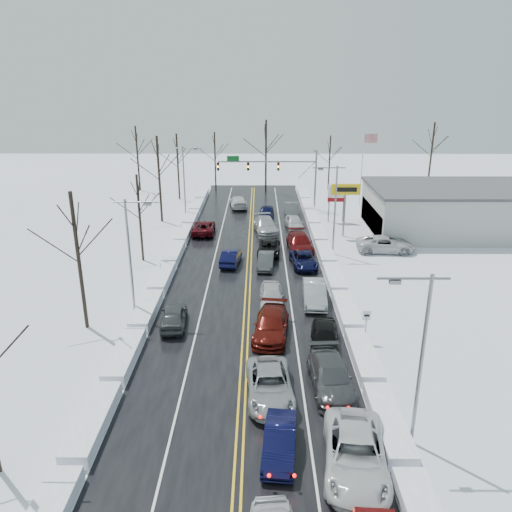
{
  "coord_description": "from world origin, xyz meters",
  "views": [
    {
      "loc": [
        0.93,
        -38.16,
        17.11
      ],
      "look_at": [
        0.69,
        2.32,
        2.5
      ],
      "focal_mm": 35.0,
      "sensor_mm": 36.0,
      "label": 1
    }
  ],
  "objects_px": {
    "flagpole": "(363,164)",
    "dealership_building": "(458,209)",
    "traffic_signal_mast": "(278,169)",
    "oncoming_car_0": "(231,264)",
    "tires_plus_sign": "(346,193)"
  },
  "relations": [
    {
      "from": "traffic_signal_mast",
      "to": "tires_plus_sign",
      "type": "distance_m",
      "value": 13.92
    },
    {
      "from": "dealership_building",
      "to": "oncoming_car_0",
      "type": "height_order",
      "value": "dealership_building"
    },
    {
      "from": "flagpole",
      "to": "oncoming_car_0",
      "type": "distance_m",
      "value": 29.18
    },
    {
      "from": "dealership_building",
      "to": "oncoming_car_0",
      "type": "bearing_deg",
      "value": -156.8
    },
    {
      "from": "tires_plus_sign",
      "to": "dealership_building",
      "type": "height_order",
      "value": "tires_plus_sign"
    },
    {
      "from": "dealership_building",
      "to": "oncoming_car_0",
      "type": "xyz_separation_m",
      "value": [
        -25.73,
        -11.03,
        -2.66
      ]
    },
    {
      "from": "traffic_signal_mast",
      "to": "oncoming_car_0",
      "type": "bearing_deg",
      "value": -103.89
    },
    {
      "from": "flagpole",
      "to": "dealership_building",
      "type": "xyz_separation_m",
      "value": [
        8.8,
        -12.0,
        -3.27
      ]
    },
    {
      "from": "oncoming_car_0",
      "to": "dealership_building",
      "type": "bearing_deg",
      "value": -149.64
    },
    {
      "from": "traffic_signal_mast",
      "to": "oncoming_car_0",
      "type": "distance_m",
      "value": 22.33
    },
    {
      "from": "flagpole",
      "to": "oncoming_car_0",
      "type": "xyz_separation_m",
      "value": [
        -16.92,
        -23.03,
        -5.93
      ]
    },
    {
      "from": "flagpole",
      "to": "dealership_building",
      "type": "relative_size",
      "value": 0.49
    },
    {
      "from": "traffic_signal_mast",
      "to": "oncoming_car_0",
      "type": "relative_size",
      "value": 3.02
    },
    {
      "from": "tires_plus_sign",
      "to": "flagpole",
      "type": "xyz_separation_m",
      "value": [
        4.67,
        14.01,
        0.93
      ]
    },
    {
      "from": "dealership_building",
      "to": "tires_plus_sign",
      "type": "bearing_deg",
      "value": -171.53
    }
  ]
}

